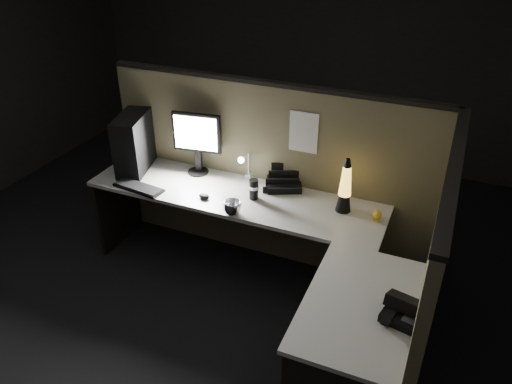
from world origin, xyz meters
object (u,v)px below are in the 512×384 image
at_px(lava_lamp, 345,190).
at_px(monitor, 197,138).
at_px(desk_phone, 404,311).
at_px(keyboard, 139,188).
at_px(pc_tower, 134,143).

bearing_deg(lava_lamp, monitor, 174.83).
relative_size(monitor, desk_phone, 2.04).
bearing_deg(keyboard, monitor, 62.48).
xyz_separation_m(pc_tower, monitor, (0.50, 0.15, 0.07)).
xyz_separation_m(monitor, keyboard, (-0.29, -0.43, -0.30)).
height_order(pc_tower, monitor, monitor).
height_order(monitor, keyboard, monitor).
distance_m(monitor, desk_phone, 2.10).
bearing_deg(monitor, keyboard, -132.43).
bearing_deg(desk_phone, pc_tower, 171.65).
bearing_deg(lava_lamp, pc_tower, -178.70).
xyz_separation_m(lava_lamp, desk_phone, (0.57, -0.93, -0.12)).
height_order(lava_lamp, desk_phone, lava_lamp).
relative_size(lava_lamp, desk_phone, 1.66).
xyz_separation_m(pc_tower, keyboard, (0.21, -0.28, -0.22)).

